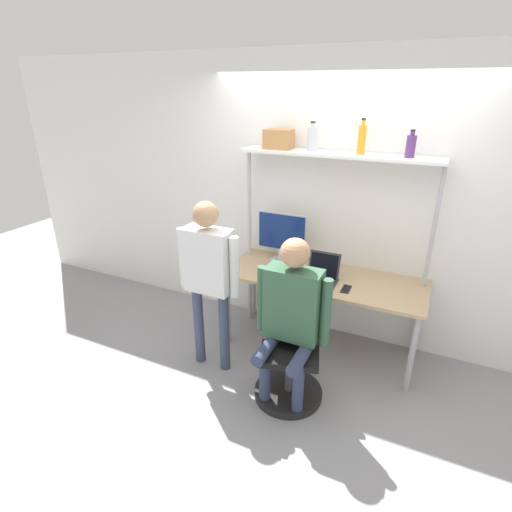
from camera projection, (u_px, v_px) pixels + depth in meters
ground_plane at (306, 368)px, 3.65m from camera, size 12.00×12.00×0.00m
wall_back at (339, 205)px, 3.75m from camera, size 8.00×0.06×2.70m
desk at (323, 284)px, 3.69m from camera, size 1.82×0.71×0.77m
shelf_unit at (336, 183)px, 3.49m from camera, size 1.73×0.31×1.85m
monitor at (282, 236)px, 3.88m from camera, size 0.49×0.23×0.50m
laptop at (322, 274)px, 3.56m from camera, size 0.28×0.25×0.25m
cell_phone at (346, 289)px, 3.43m from camera, size 0.07×0.15×0.01m
office_chair at (290, 364)px, 3.25m from camera, size 0.57×0.57×0.93m
person_seated at (291, 310)px, 3.00m from camera, size 0.59×0.47×1.39m
person_standing at (208, 268)px, 3.33m from camera, size 0.57×0.21×1.55m
bottle_amber at (362, 139)px, 3.27m from camera, size 0.07×0.07×0.29m
bottle_clear at (312, 139)px, 3.44m from camera, size 0.09×0.09×0.25m
bottle_purple at (411, 146)px, 3.13m from camera, size 0.08×0.08×0.21m
storage_box at (279, 139)px, 3.57m from camera, size 0.25×0.18×0.17m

